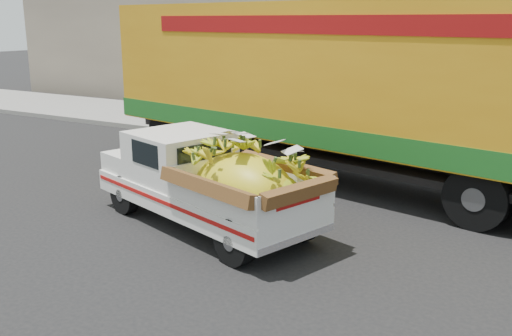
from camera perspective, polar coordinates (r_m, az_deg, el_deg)
The scene contains 6 objects.
ground at distance 11.23m, azimuth -8.32°, elevation -3.39°, with size 100.00×100.00×0.00m, color black.
curb at distance 15.76m, azimuth 4.14°, elevation 2.25°, with size 60.00×0.25×0.15m, color gray.
sidewalk at distance 17.63m, azimuth 7.13°, elevation 3.49°, with size 60.00×4.00×0.14m, color gray.
building_left at distance 26.35m, azimuth -4.01°, elevation 12.55°, with size 18.00×6.00×5.00m, color gray.
pickup_truck at distance 9.41m, azimuth -3.95°, elevation -1.53°, with size 4.69×2.88×1.55m.
semi_trailer at distance 12.35m, azimuth 8.27°, elevation 8.34°, with size 12.08×4.79×3.80m.
Camera 1 is at (6.68, -8.34, 3.45)m, focal length 40.00 mm.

